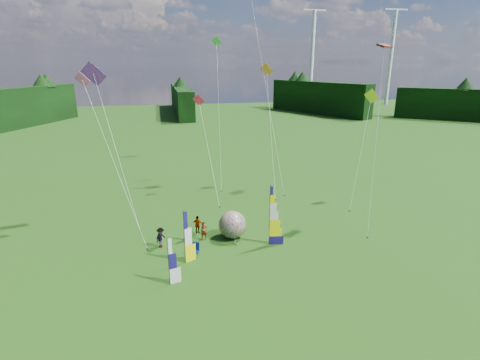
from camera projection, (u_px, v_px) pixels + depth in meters
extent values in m
plane|color=#275514|center=(266.00, 271.00, 26.02)|extent=(220.00, 220.00, 0.00)
sphere|color=navy|center=(232.00, 225.00, 30.73)|extent=(2.83, 2.83, 2.27)
imported|color=#66594C|center=(204.00, 231.00, 30.46)|extent=(0.58, 0.39, 1.53)
imported|color=#66594C|center=(187.00, 232.00, 30.21)|extent=(0.83, 0.73, 1.54)
imported|color=#66594C|center=(161.00, 238.00, 29.17)|extent=(0.97, 1.09, 1.65)
imported|color=#66594C|center=(198.00, 225.00, 31.55)|extent=(1.00, 0.80, 1.59)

